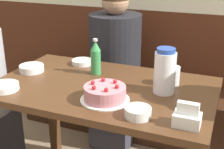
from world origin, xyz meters
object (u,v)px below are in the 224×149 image
birthday_cake (105,93)px  person_grey_tee (115,71)px  glass_water_tall (172,76)px  bowl_soup_white (82,62)px  napkin_holder (187,118)px  soju_bottle (96,57)px  water_pitcher (165,71)px  bowl_rice_small (5,87)px  bench_seat (144,110)px  bowl_side_dish (32,68)px  bowl_sauce_shallow (138,112)px

birthday_cake → person_grey_tee: bearing=108.4°
glass_water_tall → person_grey_tee: person_grey_tee is taller
bowl_soup_white → person_grey_tee: 0.41m
napkin_holder → person_grey_tee: bearing=127.2°
soju_bottle → water_pitcher: bearing=-14.2°
birthday_cake → bowl_rice_small: 0.54m
bench_seat → bowl_side_dish: (-0.48, -0.79, 0.57)m
soju_bottle → bowl_rice_small: 0.52m
bowl_side_dish → person_grey_tee: person_grey_tee is taller
soju_bottle → napkin_holder: size_ratio=1.92×
water_pitcher → soju_bottle: bearing=165.8°
bowl_rice_small → bowl_sauce_shallow: (0.73, -0.01, 0.01)m
bowl_soup_white → bowl_rice_small: bowl_rice_small is taller
bowl_side_dish → glass_water_tall: size_ratio=1.41×
birthday_cake → napkin_holder: (0.41, -0.09, 0.00)m
soju_bottle → bowl_sauce_shallow: soju_bottle is taller
birthday_cake → bowl_side_dish: bearing=160.8°
bench_seat → bowl_side_dish: bowl_side_dish is taller
birthday_cake → bowl_soup_white: (-0.35, 0.43, -0.02)m
bench_seat → bowl_soup_white: (-0.26, -0.56, 0.57)m
napkin_holder → bowl_soup_white: (-0.75, 0.52, -0.02)m
bowl_sauce_shallow → bowl_soup_white: bearing=136.1°
bench_seat → soju_bottle: bearing=-99.1°
bowl_soup_white → birthday_cake: bearing=-51.0°
bench_seat → birthday_cake: size_ratio=8.82×
glass_water_tall → person_grey_tee: (-0.52, 0.47, -0.21)m
person_grey_tee → bench_seat: bearing=139.3°
water_pitcher → bowl_sauce_shallow: water_pitcher is taller
water_pitcher → soju_bottle: water_pitcher is taller
bowl_soup_white → bowl_rice_small: bearing=-109.7°
birthday_cake → bowl_sauce_shallow: bearing=-26.1°
bowl_side_dish → glass_water_tall: (0.82, 0.12, 0.03)m
bench_seat → water_pitcher: (0.32, -0.79, 0.67)m
birthday_cake → bowl_soup_white: birthday_cake is taller
bench_seat → bowl_sauce_shallow: 1.26m
napkin_holder → bowl_soup_white: 0.91m
birthday_cake → water_pitcher: size_ratio=1.03×
bowl_rice_small → person_grey_tee: size_ratio=0.12×
person_grey_tee → napkin_holder: bearing=37.2°
person_grey_tee → birthday_cake: bearing=18.4°
napkin_holder → bowl_rice_small: size_ratio=0.76×
napkin_holder → bowl_rice_small: 0.93m
water_pitcher → soju_bottle: (-0.43, 0.11, -0.01)m
bench_seat → water_pitcher: size_ratio=9.04×
bowl_soup_white → bowl_sauce_shallow: size_ratio=1.12×
soju_bottle → bowl_sauce_shallow: bearing=-46.1°
bench_seat → bowl_rice_small: bowl_rice_small is taller
bowl_rice_small → water_pitcher: bearing=20.3°
bowl_sauce_shallow → glass_water_tall: size_ratio=1.13×
birthday_cake → water_pitcher: (0.24, 0.20, 0.08)m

